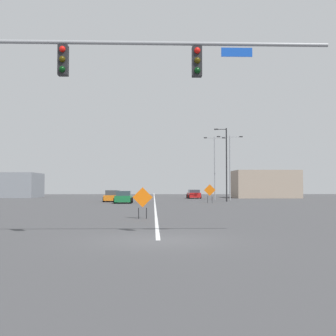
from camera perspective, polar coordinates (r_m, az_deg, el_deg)
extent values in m
plane|color=#444447|center=(15.42, -1.28, -9.30)|extent=(188.32, 188.32, 0.00)
cube|color=white|center=(67.64, -1.76, -3.98)|extent=(0.16, 104.62, 0.01)
cylinder|color=gray|center=(16.13, -4.86, 15.74)|extent=(13.97, 0.14, 0.14)
cube|color=black|center=(16.22, -13.33, 13.30)|extent=(0.34, 0.32, 1.05)
sphere|color=red|center=(16.16, -13.45, 14.66)|extent=(0.22, 0.22, 0.22)
sphere|color=#3C3106|center=(16.06, -13.46, 13.46)|extent=(0.22, 0.22, 0.22)
sphere|color=black|center=(15.97, -13.47, 12.25)|extent=(0.22, 0.22, 0.22)
cube|color=black|center=(15.99, 3.73, 13.47)|extent=(0.34, 0.32, 1.05)
sphere|color=red|center=(15.93, 3.79, 14.85)|extent=(0.22, 0.22, 0.22)
sphere|color=#3C3106|center=(15.83, 3.80, 13.64)|extent=(0.22, 0.22, 0.22)
sphere|color=black|center=(15.74, 3.80, 12.42)|extent=(0.22, 0.22, 0.22)
cube|color=#1447B7|center=(16.29, 8.84, 14.50)|extent=(1.10, 0.03, 0.32)
cylinder|color=black|center=(55.35, 7.54, 0.42)|extent=(0.16, 0.16, 9.13)
cylinder|color=black|center=(55.64, 6.86, 4.97)|extent=(1.29, 0.08, 0.08)
cube|color=#262628|center=(55.54, 6.20, 4.98)|extent=(0.44, 0.24, 0.14)
cylinder|color=gray|center=(63.18, 6.02, -0.02)|extent=(0.16, 0.16, 8.96)
cylinder|color=gray|center=(63.43, 5.42, 3.89)|extent=(1.30, 0.08, 0.08)
cube|color=#262628|center=(63.35, 4.84, 3.90)|extent=(0.44, 0.24, 0.14)
cylinder|color=gray|center=(63.61, 6.59, 3.88)|extent=(1.30, 0.08, 0.08)
cube|color=#262628|center=(63.70, 7.17, 3.87)|extent=(0.44, 0.24, 0.14)
cylinder|color=gray|center=(60.33, 7.98, 0.01)|extent=(0.16, 0.16, 8.77)
cylinder|color=gray|center=(60.53, 7.24, 4.02)|extent=(1.53, 0.08, 0.08)
cube|color=#262628|center=(60.42, 6.52, 4.03)|extent=(0.44, 0.24, 0.14)
cylinder|color=gray|center=(60.79, 8.67, 4.00)|extent=(1.53, 0.08, 0.08)
cube|color=#262628|center=(60.94, 9.38, 3.99)|extent=(0.44, 0.24, 0.14)
cube|color=orange|center=(25.67, -3.29, -3.79)|extent=(1.16, 0.04, 1.16)
cylinder|color=black|center=(25.72, -3.80, -5.83)|extent=(0.05, 0.05, 0.63)
cylinder|color=black|center=(25.71, -2.79, -5.83)|extent=(0.05, 0.05, 0.63)
cube|color=orange|center=(50.52, 5.40, -2.85)|extent=(1.31, 0.31, 1.33)
cylinder|color=black|center=(50.57, 5.11, -4.06)|extent=(0.05, 0.05, 0.78)
cylinder|color=black|center=(50.52, 5.70, -4.06)|extent=(0.05, 0.05, 0.78)
cube|color=red|center=(70.16, 3.33, -3.49)|extent=(1.86, 4.45, 0.74)
cube|color=#333D47|center=(69.93, 3.35, -3.00)|extent=(1.65, 2.56, 0.47)
cylinder|color=black|center=(71.80, 3.91, -3.63)|extent=(0.23, 0.64, 0.64)
cylinder|color=black|center=(71.61, 2.49, -3.64)|extent=(0.23, 0.64, 0.64)
cylinder|color=black|center=(68.73, 4.21, -3.69)|extent=(0.23, 0.64, 0.64)
cylinder|color=black|center=(68.53, 2.73, -3.69)|extent=(0.23, 0.64, 0.64)
cube|color=#196B38|center=(49.97, -5.74, -3.95)|extent=(1.76, 3.85, 0.69)
cube|color=#333D47|center=(50.15, -5.72, -3.25)|extent=(1.58, 2.04, 0.53)
cylinder|color=black|center=(48.70, -6.88, -4.20)|extent=(0.22, 0.64, 0.64)
cylinder|color=black|center=(48.57, -4.82, -4.21)|extent=(0.22, 0.64, 0.64)
cylinder|color=black|center=(51.38, -6.61, -4.11)|extent=(0.22, 0.64, 0.64)
cylinder|color=black|center=(51.26, -4.66, -4.12)|extent=(0.22, 0.64, 0.64)
cube|color=orange|center=(55.37, -7.14, -3.81)|extent=(1.83, 4.22, 0.65)
cube|color=#333D47|center=(55.57, -7.11, -3.16)|extent=(1.63, 2.39, 0.60)
cylinder|color=black|center=(54.01, -8.24, -4.01)|extent=(0.23, 0.64, 0.64)
cylinder|color=black|center=(53.82, -6.35, -4.03)|extent=(0.23, 0.64, 0.64)
cylinder|color=black|center=(56.93, -7.89, -3.93)|extent=(0.23, 0.64, 0.64)
cylinder|color=black|center=(56.76, -6.09, -3.95)|extent=(0.23, 0.64, 0.64)
cube|color=gray|center=(75.00, 12.36, -2.05)|extent=(10.27, 7.42, 4.51)
cube|color=gray|center=(80.05, -18.75, -2.11)|extent=(6.96, 8.62, 4.19)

